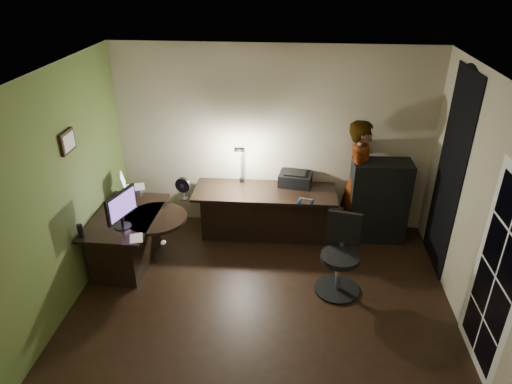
# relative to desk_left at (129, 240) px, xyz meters

# --- Properties ---
(floor) EXTENTS (4.50, 4.00, 0.01)m
(floor) POSITION_rel_desk_left_xyz_m (1.80, -0.74, -0.38)
(floor) COLOR black
(floor) RESTS_ON ground
(ceiling) EXTENTS (4.50, 4.00, 0.01)m
(ceiling) POSITION_rel_desk_left_xyz_m (1.80, -0.74, 2.33)
(ceiling) COLOR silver
(ceiling) RESTS_ON floor
(wall_back) EXTENTS (4.50, 0.01, 2.70)m
(wall_back) POSITION_rel_desk_left_xyz_m (1.80, 1.26, 0.98)
(wall_back) COLOR tan
(wall_back) RESTS_ON floor
(wall_front) EXTENTS (4.50, 0.01, 2.70)m
(wall_front) POSITION_rel_desk_left_xyz_m (1.80, -2.75, 0.98)
(wall_front) COLOR tan
(wall_front) RESTS_ON floor
(wall_left) EXTENTS (0.01, 4.00, 2.70)m
(wall_left) POSITION_rel_desk_left_xyz_m (-0.45, -0.74, 0.98)
(wall_left) COLOR tan
(wall_left) RESTS_ON floor
(wall_right) EXTENTS (0.01, 4.00, 2.70)m
(wall_right) POSITION_rel_desk_left_xyz_m (4.06, -0.74, 0.98)
(wall_right) COLOR tan
(wall_right) RESTS_ON floor
(green_wall_overlay) EXTENTS (0.00, 4.00, 2.70)m
(green_wall_overlay) POSITION_rel_desk_left_xyz_m (-0.44, -0.74, 0.98)
(green_wall_overlay) COLOR #4F632A
(green_wall_overlay) RESTS_ON floor
(arched_doorway) EXTENTS (0.01, 0.90, 2.60)m
(arched_doorway) POSITION_rel_desk_left_xyz_m (4.04, 0.41, 0.93)
(arched_doorway) COLOR black
(arched_doorway) RESTS_ON floor
(french_door) EXTENTS (0.02, 0.92, 2.10)m
(french_door) POSITION_rel_desk_left_xyz_m (4.04, -1.29, 0.68)
(french_door) COLOR white
(french_door) RESTS_ON floor
(framed_picture) EXTENTS (0.04, 0.30, 0.25)m
(framed_picture) POSITION_rel_desk_left_xyz_m (-0.42, -0.29, 1.48)
(framed_picture) COLOR black
(framed_picture) RESTS_ON wall_left
(desk_left) EXTENTS (0.82, 1.31, 0.74)m
(desk_left) POSITION_rel_desk_left_xyz_m (0.00, 0.00, 0.00)
(desk_left) COLOR black
(desk_left) RESTS_ON floor
(desk_right) EXTENTS (2.02, 0.72, 0.75)m
(desk_right) POSITION_rel_desk_left_xyz_m (1.73, 0.83, 0.00)
(desk_right) COLOR black
(desk_right) RESTS_ON floor
(cabinet) EXTENTS (0.82, 0.42, 1.21)m
(cabinet) POSITION_rel_desk_left_xyz_m (3.34, 0.94, 0.23)
(cabinet) COLOR black
(cabinet) RESTS_ON floor
(laptop_stand) EXTENTS (0.23, 0.19, 0.09)m
(laptop_stand) POSITION_rel_desk_left_xyz_m (-0.08, 0.61, 0.41)
(laptop_stand) COLOR silver
(laptop_stand) RESTS_ON desk_left
(laptop) EXTENTS (0.39, 0.38, 0.21)m
(laptop) POSITION_rel_desk_left_xyz_m (-0.08, 0.61, 0.56)
(laptop) COLOR silver
(laptop) RESTS_ON laptop_stand
(monitor) EXTENTS (0.26, 0.53, 0.35)m
(monitor) POSITION_rel_desk_left_xyz_m (0.06, -0.27, 0.54)
(monitor) COLOR black
(monitor) RESTS_ON desk_left
(mouse) EXTENTS (0.09, 0.11, 0.03)m
(mouse) POSITION_rel_desk_left_xyz_m (0.66, -0.59, 0.39)
(mouse) COLOR silver
(mouse) RESTS_ON desk_left
(phone) EXTENTS (0.08, 0.13, 0.01)m
(phone) POSITION_rel_desk_left_xyz_m (0.01, 0.34, 0.37)
(phone) COLOR black
(phone) RESTS_ON desk_left
(pen) EXTENTS (0.05, 0.13, 0.01)m
(pen) POSITION_rel_desk_left_xyz_m (-0.10, 0.17, 0.37)
(pen) COLOR black
(pen) RESTS_ON desk_left
(speaker) EXTENTS (0.07, 0.07, 0.17)m
(speaker) POSITION_rel_desk_left_xyz_m (-0.35, -0.53, 0.45)
(speaker) COLOR black
(speaker) RESTS_ON desk_left
(notepad) EXTENTS (0.21, 0.24, 0.01)m
(notepad) POSITION_rel_desk_left_xyz_m (0.31, -0.51, 0.37)
(notepad) COLOR silver
(notepad) RESTS_ON desk_left
(desk_fan) EXTENTS (0.23, 0.15, 0.32)m
(desk_fan) POSITION_rel_desk_left_xyz_m (0.66, 0.48, 0.54)
(desk_fan) COLOR black
(desk_fan) RESTS_ON desk_right
(headphones) EXTENTS (0.23, 0.15, 0.10)m
(headphones) POSITION_rel_desk_left_xyz_m (2.30, 0.47, 0.43)
(headphones) COLOR navy
(headphones) RESTS_ON desk_right
(printer) EXTENTS (0.50, 0.41, 0.20)m
(printer) POSITION_rel_desk_left_xyz_m (2.16, 1.06, 0.48)
(printer) COLOR black
(printer) RESTS_ON desk_right
(desk_lamp) EXTENTS (0.24, 0.33, 0.65)m
(desk_lamp) POSITION_rel_desk_left_xyz_m (1.38, 1.09, 0.71)
(desk_lamp) COLOR black
(desk_lamp) RESTS_ON desk_right
(office_chair) EXTENTS (0.64, 0.64, 0.99)m
(office_chair) POSITION_rel_desk_left_xyz_m (2.72, -0.33, 0.12)
(office_chair) COLOR black
(office_chair) RESTS_ON floor
(person) EXTENTS (0.59, 0.73, 1.76)m
(person) POSITION_rel_desk_left_xyz_m (3.06, 1.04, 0.51)
(person) COLOR #D8A88C
(person) RESTS_ON floor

